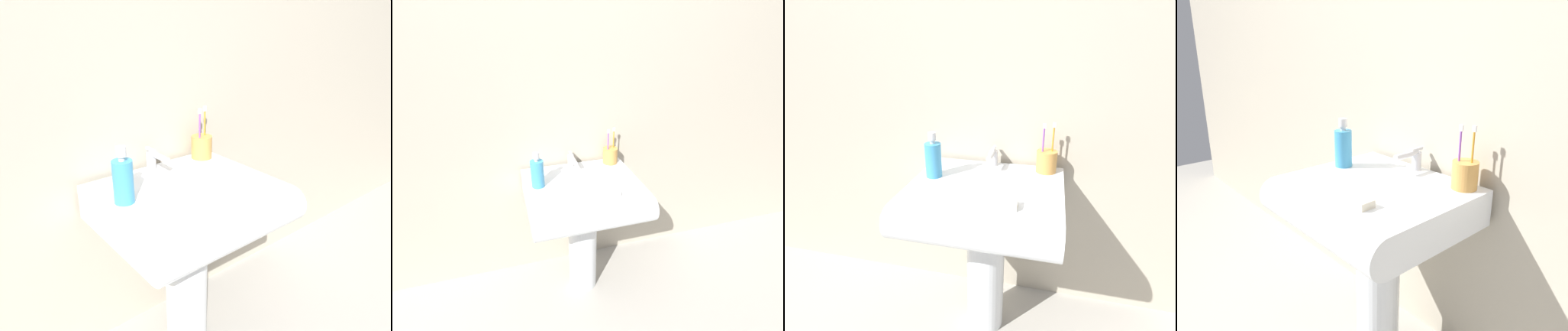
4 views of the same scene
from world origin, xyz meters
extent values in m
cube|color=#B7AD99|center=(0.00, 0.28, 1.20)|extent=(5.00, 0.05, 2.40)
cylinder|color=white|center=(0.00, 0.00, 0.29)|extent=(0.16, 0.16, 0.59)
cube|color=white|center=(0.00, 0.00, 0.65)|extent=(0.59, 0.47, 0.13)
cylinder|color=white|center=(0.00, -0.23, 0.65)|extent=(0.59, 0.13, 0.13)
cylinder|color=silver|center=(-0.01, 0.20, 0.75)|extent=(0.04, 0.04, 0.07)
cylinder|color=silver|center=(-0.01, 0.15, 0.78)|extent=(0.02, 0.11, 0.02)
cube|color=silver|center=(-0.01, 0.20, 0.79)|extent=(0.01, 0.06, 0.01)
cylinder|color=#D19347|center=(0.22, 0.18, 0.76)|extent=(0.09, 0.09, 0.09)
cylinder|color=purple|center=(0.20, 0.17, 0.82)|extent=(0.01, 0.01, 0.18)
cube|color=white|center=(0.20, 0.17, 0.91)|extent=(0.01, 0.01, 0.02)
cylinder|color=orange|center=(0.24, 0.18, 0.82)|extent=(0.01, 0.01, 0.18)
cube|color=white|center=(0.24, 0.18, 0.92)|extent=(0.01, 0.01, 0.02)
cylinder|color=#3F99CC|center=(-0.22, 0.02, 0.78)|extent=(0.07, 0.07, 0.14)
cylinder|color=silver|center=(-0.22, 0.02, 0.86)|extent=(0.02, 0.02, 0.01)
cylinder|color=silver|center=(-0.22, 0.02, 0.88)|extent=(0.03, 0.03, 0.03)
cube|color=silver|center=(0.10, -0.17, 0.73)|extent=(0.08, 0.05, 0.02)
camera|label=1|loc=(-0.72, -0.96, 1.27)|focal=35.00mm
camera|label=2|loc=(-0.37, -1.34, 1.49)|focal=28.00mm
camera|label=3|loc=(0.23, -1.05, 1.22)|focal=28.00mm
camera|label=4|loc=(0.89, -0.82, 1.18)|focal=35.00mm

